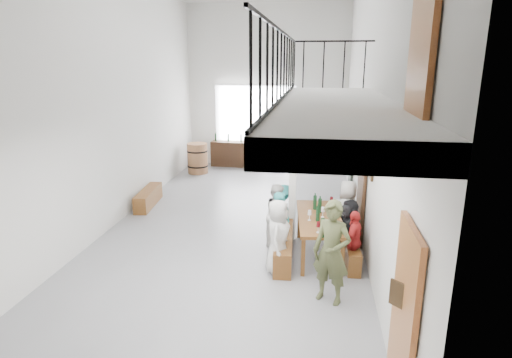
% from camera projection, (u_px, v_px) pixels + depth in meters
% --- Properties ---
extents(floor, '(12.00, 12.00, 0.00)m').
position_uv_depth(floor, '(235.00, 226.00, 9.69)').
color(floor, slate).
rests_on(floor, ground).
extents(room_walls, '(12.00, 12.00, 12.00)m').
position_uv_depth(room_walls, '(233.00, 64.00, 8.74)').
color(room_walls, silver).
rests_on(room_walls, ground).
extents(gateway_portal, '(2.80, 0.08, 2.80)m').
position_uv_depth(gateway_portal, '(255.00, 126.00, 15.03)').
color(gateway_portal, white).
rests_on(gateway_portal, ground).
extents(right_wall_decor, '(0.07, 8.28, 5.07)m').
position_uv_depth(right_wall_decor, '(373.00, 179.00, 7.07)').
color(right_wall_decor, '#A25D2B').
rests_on(right_wall_decor, ground).
extents(balcony, '(1.52, 5.62, 4.00)m').
position_uv_depth(balcony, '(335.00, 113.00, 5.64)').
color(balcony, white).
rests_on(balcony, ground).
extents(tasting_table, '(0.96, 2.01, 0.79)m').
position_uv_depth(tasting_table, '(319.00, 221.00, 8.08)').
color(tasting_table, brown).
rests_on(tasting_table, ground).
extents(bench_inner, '(0.41, 2.00, 0.46)m').
position_uv_depth(bench_inner, '(284.00, 244.00, 8.21)').
color(bench_inner, brown).
rests_on(bench_inner, ground).
extents(bench_wall, '(0.31, 1.78, 0.41)m').
position_uv_depth(bench_wall, '(349.00, 246.00, 8.17)').
color(bench_wall, brown).
rests_on(bench_wall, ground).
extents(tableware, '(0.54, 1.49, 0.35)m').
position_uv_depth(tableware, '(322.00, 208.00, 8.11)').
color(tableware, black).
rests_on(tableware, tasting_table).
extents(side_bench, '(0.46, 1.53, 0.42)m').
position_uv_depth(side_bench, '(148.00, 198.00, 11.05)').
color(side_bench, brown).
rests_on(side_bench, ground).
extents(oak_barrel, '(0.68, 0.68, 1.00)m').
position_uv_depth(oak_barrel, '(198.00, 158.00, 14.18)').
color(oak_barrel, '#936542').
rests_on(oak_barrel, ground).
extents(serving_counter, '(1.69, 0.56, 0.88)m').
position_uv_depth(serving_counter, '(235.00, 154.00, 15.11)').
color(serving_counter, '#3E2414').
rests_on(serving_counter, ground).
extents(counter_bottles, '(1.43, 0.11, 0.28)m').
position_uv_depth(counter_bottles, '(235.00, 138.00, 14.93)').
color(counter_bottles, black).
rests_on(counter_bottles, serving_counter).
extents(guest_left_a, '(0.50, 0.70, 1.34)m').
position_uv_depth(guest_left_a, '(278.00, 236.00, 7.46)').
color(guest_left_a, silver).
rests_on(guest_left_a, ground).
extents(guest_left_b, '(0.40, 0.52, 1.28)m').
position_uv_depth(guest_left_b, '(281.00, 225.00, 8.08)').
color(guest_left_b, '#247A7A').
rests_on(guest_left_b, ground).
extents(guest_left_c, '(0.64, 0.73, 1.27)m').
position_uv_depth(guest_left_c, '(278.00, 215.00, 8.61)').
color(guest_left_c, silver).
rests_on(guest_left_c, ground).
extents(guest_left_d, '(0.51, 0.76, 1.10)m').
position_uv_depth(guest_left_d, '(284.00, 210.00, 9.16)').
color(guest_left_d, '#247A7A').
rests_on(guest_left_d, ground).
extents(guest_right_a, '(0.49, 0.70, 1.11)m').
position_uv_depth(guest_right_a, '(354.00, 240.00, 7.58)').
color(guest_right_a, '#B31F1E').
rests_on(guest_right_a, ground).
extents(guest_right_b, '(0.70, 1.12, 1.15)m').
position_uv_depth(guest_right_b, '(349.00, 229.00, 8.05)').
color(guest_right_b, black).
rests_on(guest_right_b, ground).
extents(guest_right_c, '(0.60, 0.74, 1.31)m').
position_uv_depth(guest_right_c, '(347.00, 212.00, 8.72)').
color(guest_right_c, silver).
rests_on(guest_right_c, ground).
extents(host_standing, '(0.71, 0.61, 1.64)m').
position_uv_depth(host_standing, '(332.00, 252.00, 6.50)').
color(host_standing, '#444A29').
rests_on(host_standing, ground).
extents(potted_plant, '(0.44, 0.41, 0.40)m').
position_uv_depth(potted_plant, '(345.00, 219.00, 9.61)').
color(potted_plant, '#1E4E18').
rests_on(potted_plant, ground).
extents(bicycle_near, '(1.74, 1.18, 0.87)m').
position_uv_depth(bicycle_near, '(265.00, 158.00, 14.58)').
color(bicycle_near, black).
rests_on(bicycle_near, ground).
extents(bicycle_far, '(1.87, 1.31, 1.10)m').
position_uv_depth(bicycle_far, '(282.00, 154.00, 14.59)').
color(bicycle_far, black).
rests_on(bicycle_far, ground).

